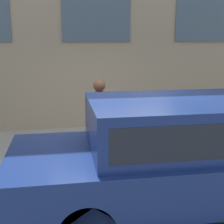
{
  "coord_description": "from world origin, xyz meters",
  "views": [
    {
      "loc": [
        -5.3,
        0.94,
        2.54
      ],
      "look_at": [
        0.77,
        -0.05,
        1.07
      ],
      "focal_mm": 50.0,
      "sensor_mm": 36.0,
      "label": 1
    }
  ],
  "objects": [
    {
      "name": "ground_plane",
      "position": [
        0.0,
        0.0,
        0.0
      ],
      "size": [
        80.0,
        80.0,
        0.0
      ],
      "primitive_type": "plane",
      "color": "#514F4C"
    },
    {
      "name": "person",
      "position": [
        0.88,
        0.19,
        1.11
      ],
      "size": [
        0.38,
        0.25,
        1.57
      ],
      "rotation": [
        0.0,
        0.0,
        -1.03
      ],
      "color": "#998466",
      "rests_on": "sidewalk"
    },
    {
      "name": "fire_hydrant",
      "position": [
        0.66,
        -0.29,
        0.5
      ],
      "size": [
        0.31,
        0.43,
        0.67
      ],
      "color": "gold",
      "rests_on": "sidewalk"
    },
    {
      "name": "parked_truck_navy_near",
      "position": [
        -1.22,
        -1.0,
        0.97
      ],
      "size": [
        1.91,
        5.34,
        1.69
      ],
      "color": "black",
      "rests_on": "ground_plane"
    },
    {
      "name": "sidewalk",
      "position": [
        1.46,
        0.0,
        0.08
      ],
      "size": [
        2.92,
        60.0,
        0.16
      ],
      "color": "#9E9B93",
      "rests_on": "ground_plane"
    }
  ]
}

